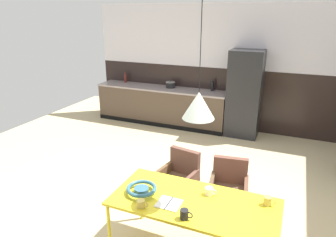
{
  "coord_description": "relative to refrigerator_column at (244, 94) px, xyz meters",
  "views": [
    {
      "loc": [
        1.46,
        -3.42,
        2.63
      ],
      "look_at": [
        -0.35,
        0.83,
        1.02
      ],
      "focal_mm": 32.42,
      "sensor_mm": 36.0,
      "label": 1
    }
  ],
  "objects": [
    {
      "name": "kitchen_counter",
      "position": [
        -2.0,
        -0.0,
        -0.5
      ],
      "size": [
        3.29,
        0.63,
        0.91
      ],
      "color": "#4D3D30",
      "rests_on": "ground"
    },
    {
      "name": "mug_white_ceramic",
      "position": [
        0.89,
        -3.69,
        -0.17
      ],
      "size": [
        0.12,
        0.08,
        0.1
      ],
      "color": "gold",
      "rests_on": "dining_table"
    },
    {
      "name": "armchair_near_window",
      "position": [
        -0.34,
        -3.0,
        -0.45
      ],
      "size": [
        0.56,
        0.55,
        0.8
      ],
      "rotation": [
        0.0,
        0.0,
        2.96
      ],
      "color": "brown",
      "rests_on": "ground"
    },
    {
      "name": "armchair_by_stool",
      "position": [
        0.35,
        -3.02,
        -0.44
      ],
      "size": [
        0.54,
        0.53,
        0.81
      ],
      "rotation": [
        0.0,
        0.0,
        3.28
      ],
      "color": "brown",
      "rests_on": "ground"
    },
    {
      "name": "dining_table",
      "position": [
        0.16,
        -3.93,
        -0.26
      ],
      "size": [
        1.77,
        0.82,
        0.73
      ],
      "color": "yellow",
      "rests_on": "ground"
    },
    {
      "name": "mug_short_terracotta",
      "position": [
        -0.31,
        -4.24,
        -0.17
      ],
      "size": [
        0.13,
        0.09,
        0.08
      ],
      "color": "gold",
      "rests_on": "dining_table"
    },
    {
      "name": "back_wall_splashback_dark",
      "position": [
        -0.47,
        0.36,
        -0.24
      ],
      "size": [
        6.62,
        0.12,
        1.43
      ],
      "primitive_type": "cube",
      "color": "black",
      "rests_on": "ground"
    },
    {
      "name": "fruit_bowl",
      "position": [
        -0.43,
        -4.01,
        -0.17
      ],
      "size": [
        0.34,
        0.34,
        0.07
      ],
      "color": "#33607F",
      "rests_on": "dining_table"
    },
    {
      "name": "pendant_lamp_over_table_near",
      "position": [
        0.16,
        -3.89,
        0.84
      ],
      "size": [
        0.32,
        0.32,
        1.14
      ],
      "color": "black"
    },
    {
      "name": "ground_plane",
      "position": [
        -0.47,
        -3.15,
        -0.95
      ],
      "size": [
        9.29,
        9.29,
        0.0
      ],
      "primitive_type": "plane",
      "color": "#C7B488"
    },
    {
      "name": "cooking_pot",
      "position": [
        -1.79,
        0.09,
        0.03
      ],
      "size": [
        0.23,
        0.23,
        0.17
      ],
      "color": "black",
      "rests_on": "kitchen_counter"
    },
    {
      "name": "back_wall_panel_upper",
      "position": [
        -0.47,
        0.36,
        1.19
      ],
      "size": [
        6.62,
        0.12,
        1.43
      ],
      "primitive_type": "cube",
      "color": "silver",
      "rests_on": "back_wall_splashback_dark"
    },
    {
      "name": "mug_tall_blue",
      "position": [
        0.27,
        -3.75,
        -0.17
      ],
      "size": [
        0.13,
        0.09,
        0.09
      ],
      "color": "white",
      "rests_on": "dining_table"
    },
    {
      "name": "bottle_vinegar_dark",
      "position": [
        -3.11,
        0.18,
        0.06
      ],
      "size": [
        0.07,
        0.07,
        0.26
      ],
      "color": "maroon",
      "rests_on": "kitchen_counter"
    },
    {
      "name": "mug_wide_latte",
      "position": [
        0.17,
        -4.24,
        -0.16
      ],
      "size": [
        0.13,
        0.08,
        0.1
      ],
      "color": "black",
      "rests_on": "dining_table"
    },
    {
      "name": "bottle_spice_small",
      "position": [
        -0.77,
        0.17,
        0.07
      ],
      "size": [
        0.08,
        0.08,
        0.28
      ],
      "color": "black",
      "rests_on": "kitchen_counter"
    },
    {
      "name": "open_book",
      "position": [
        -0.07,
        -4.08,
        -0.21
      ],
      "size": [
        0.25,
        0.23,
        0.02
      ],
      "color": "white",
      "rests_on": "dining_table"
    },
    {
      "name": "refrigerator_column",
      "position": [
        0.0,
        0.0,
        0.0
      ],
      "size": [
        0.71,
        0.6,
        1.9
      ],
      "primitive_type": "cube",
      "color": "#232326",
      "rests_on": "ground"
    }
  ]
}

